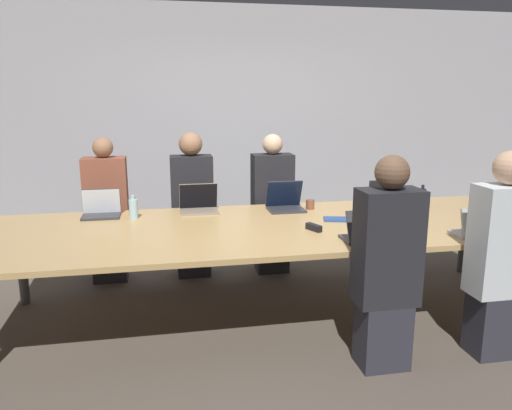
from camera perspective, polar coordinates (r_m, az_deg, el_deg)
ground_plane at (r=4.26m, az=2.20°, el=-12.13°), size 24.00×24.00×0.00m
curtain_wall at (r=6.12m, az=-2.59°, el=9.01°), size 12.00×0.06×2.80m
conference_table at (r=4.02m, az=2.29°, el=-2.91°), size 4.55×1.54×0.75m
laptop_near_midright at (r=3.64m, az=12.50°, el=-3.07°), size 0.32×0.24×0.23m
person_near_midright at (r=3.34m, az=14.68°, el=-6.93°), size 0.40×0.24×1.42m
cup_near_midright at (r=3.79m, az=15.45°, el=-2.86°), size 0.09×0.09×0.10m
laptop_far_center at (r=4.52m, az=3.34°, el=0.40°), size 0.33×0.27×0.26m
person_far_center at (r=5.01m, az=1.86°, el=-0.16°), size 0.40×0.24×1.40m
cup_far_center at (r=4.58m, az=6.21°, el=0.07°), size 0.08×0.08×0.09m
laptop_near_right at (r=4.03m, az=24.05°, el=-2.40°), size 0.33×0.22×0.22m
person_near_right at (r=3.76m, az=26.18°, el=-5.52°), size 0.40×0.24×1.43m
laptop_far_left at (r=4.48m, az=-17.27°, el=-0.40°), size 0.32×0.23×0.23m
person_far_left at (r=4.96m, az=-16.65°, el=-0.88°), size 0.40×0.24×1.39m
bottle_far_left at (r=4.31m, az=-13.84°, el=-0.42°), size 0.07×0.07×0.20m
laptop_far_midleft at (r=4.48m, az=-6.54°, el=0.16°), size 0.34×0.25×0.25m
person_far_midleft at (r=4.93m, az=-7.28°, el=-0.23°), size 0.40×0.24×1.43m
laptop_far_right at (r=4.90m, az=14.86°, el=0.84°), size 0.36×0.22×0.23m
cup_far_right at (r=5.03m, az=17.89°, el=0.61°), size 0.09×0.09×0.08m
bottle_far_right at (r=4.92m, az=18.46°, el=0.89°), size 0.07×0.07×0.20m
stapler at (r=3.87m, az=6.62°, el=-2.56°), size 0.10×0.16×0.05m
notebook at (r=4.20m, az=9.23°, el=-1.62°), size 0.24×0.18×0.02m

